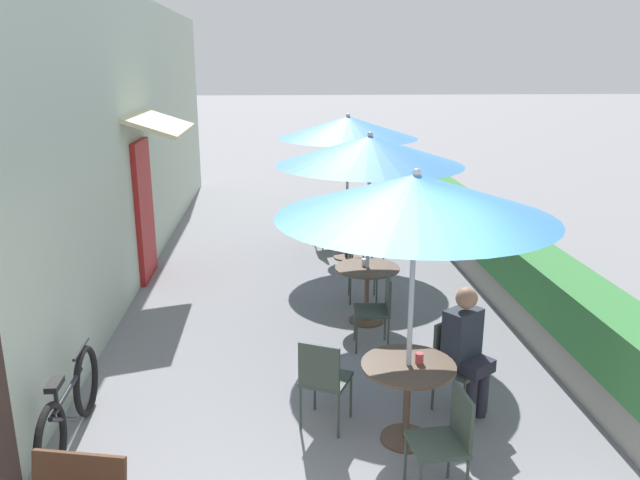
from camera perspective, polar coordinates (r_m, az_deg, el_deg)
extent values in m
cube|color=#B2C1AD|center=(10.27, -16.35, 9.17)|extent=(0.24, 13.53, 4.20)
cube|color=maroon|center=(9.75, -15.76, 2.60)|extent=(0.08, 0.96, 2.10)
cube|color=beige|center=(9.49, -14.49, 10.31)|extent=(0.78, 1.80, 0.30)
cube|color=gray|center=(10.78, 13.09, -0.49)|extent=(0.44, 12.53, 0.45)
cube|color=#387A3D|center=(10.65, 13.26, 2.11)|extent=(0.60, 11.91, 0.56)
cylinder|color=brown|center=(5.82, 7.81, -17.52)|extent=(0.44, 0.44, 0.02)
cylinder|color=brown|center=(5.63, 7.94, -14.51)|extent=(0.06, 0.06, 0.71)
cylinder|color=brown|center=(5.46, 8.09, -11.31)|extent=(0.81, 0.81, 0.02)
cylinder|color=#B7B7BC|center=(5.27, 8.28, -7.05)|extent=(0.04, 0.04, 2.32)
cone|color=#387ABC|center=(4.96, 8.75, 4.02)|extent=(2.24, 2.24, 0.35)
sphere|color=#B7B7BC|center=(4.93, 8.84, 6.12)|extent=(0.07, 0.07, 0.07)
cube|color=#384238|center=(6.10, 12.83, -11.34)|extent=(0.56, 0.56, 0.04)
cube|color=#384238|center=(6.11, 11.58, -9.02)|extent=(0.33, 0.25, 0.42)
cylinder|color=#384238|center=(5.99, 13.00, -14.37)|extent=(0.02, 0.02, 0.45)
cylinder|color=#384238|center=(6.24, 15.08, -13.17)|extent=(0.02, 0.02, 0.45)
cylinder|color=#384238|center=(6.18, 10.30, -13.18)|extent=(0.02, 0.02, 0.45)
cylinder|color=#384238|center=(6.43, 12.43, -12.08)|extent=(0.02, 0.02, 0.45)
cylinder|color=#23232D|center=(6.05, 13.60, -13.94)|extent=(0.11, 0.11, 0.47)
cylinder|color=#23232D|center=(6.17, 14.53, -13.41)|extent=(0.11, 0.11, 0.47)
cube|color=#23232D|center=(6.02, 13.57, -10.93)|extent=(0.45, 0.47, 0.12)
cube|color=#282D38|center=(5.97, 12.88, -8.46)|extent=(0.40, 0.38, 0.50)
sphere|color=#A87556|center=(5.82, 13.26, -5.19)|extent=(0.20, 0.20, 0.20)
cube|color=#384238|center=(5.77, 0.56, -12.60)|extent=(0.53, 0.53, 0.04)
cube|color=#384238|center=(5.51, -0.10, -11.55)|extent=(0.36, 0.18, 0.42)
cylinder|color=#384238|center=(5.97, 2.84, -14.00)|extent=(0.02, 0.02, 0.45)
cylinder|color=#384238|center=(6.08, -0.49, -13.42)|extent=(0.02, 0.02, 0.45)
cylinder|color=#384238|center=(5.68, 1.69, -15.71)|extent=(0.02, 0.02, 0.45)
cylinder|color=#384238|center=(5.79, -1.81, -15.05)|extent=(0.02, 0.02, 0.45)
cube|color=#384238|center=(4.99, 10.63, -17.88)|extent=(0.44, 0.44, 0.04)
cube|color=#384238|center=(4.94, 12.86, -15.53)|extent=(0.07, 0.38, 0.42)
cylinder|color=#384238|center=(5.21, 7.82, -19.15)|extent=(0.02, 0.02, 0.45)
cylinder|color=#384238|center=(5.31, 11.74, -18.57)|extent=(0.02, 0.02, 0.45)
cylinder|color=#B73D3D|center=(5.47, 9.07, -10.61)|extent=(0.07, 0.07, 0.09)
cylinder|color=brown|center=(8.09, 4.24, -7.34)|extent=(0.44, 0.44, 0.02)
cylinder|color=brown|center=(7.95, 4.29, -4.99)|extent=(0.06, 0.06, 0.71)
cylinder|color=brown|center=(7.83, 4.34, -2.58)|extent=(0.81, 0.81, 0.02)
cylinder|color=#B7B7BC|center=(7.70, 4.41, 0.53)|extent=(0.04, 0.04, 2.32)
cone|color=#387ABC|center=(7.50, 4.58, 8.18)|extent=(2.24, 2.24, 0.35)
sphere|color=#B7B7BC|center=(7.47, 4.61, 9.58)|extent=(0.07, 0.07, 0.07)
cube|color=#384238|center=(8.62, 3.94, -2.70)|extent=(0.43, 0.43, 0.04)
cube|color=#384238|center=(8.55, 2.73, -1.37)|extent=(0.06, 0.38, 0.42)
cylinder|color=#384238|center=(8.54, 5.20, -4.51)|extent=(0.02, 0.02, 0.45)
cylinder|color=#384238|center=(8.88, 5.00, -3.70)|extent=(0.02, 0.02, 0.45)
cylinder|color=#384238|center=(8.52, 2.79, -4.52)|extent=(0.02, 0.02, 0.45)
cylinder|color=#384238|center=(8.86, 2.68, -3.71)|extent=(0.02, 0.02, 0.45)
cube|color=#384238|center=(7.23, 4.73, -6.49)|extent=(0.43, 0.43, 0.04)
cube|color=#384238|center=(7.17, 6.25, -4.92)|extent=(0.06, 0.38, 0.42)
cylinder|color=#384238|center=(7.47, 3.20, -7.57)|extent=(0.02, 0.02, 0.45)
cylinder|color=#384238|center=(7.14, 3.35, -8.72)|extent=(0.02, 0.02, 0.45)
cylinder|color=#384238|center=(7.50, 5.97, -7.54)|extent=(0.02, 0.02, 0.45)
cylinder|color=#384238|center=(7.17, 6.26, -8.68)|extent=(0.02, 0.02, 0.45)
cylinder|color=white|center=(7.87, 4.07, -2.03)|extent=(0.07, 0.07, 0.09)
cylinder|color=brown|center=(10.60, 2.43, -1.57)|extent=(0.44, 0.44, 0.02)
cylinder|color=brown|center=(10.50, 2.45, 0.28)|extent=(0.06, 0.06, 0.71)
cylinder|color=brown|center=(10.41, 2.47, 2.15)|extent=(0.81, 0.81, 0.02)
cylinder|color=#B7B7BC|center=(10.31, 2.50, 4.53)|extent=(0.04, 0.04, 2.32)
cone|color=#387ABC|center=(10.16, 2.57, 10.26)|extent=(2.24, 2.24, 0.35)
sphere|color=#B7B7BC|center=(10.14, 2.59, 11.30)|extent=(0.07, 0.07, 0.07)
cube|color=#384238|center=(9.84, 4.42, -0.32)|extent=(0.52, 0.52, 0.04)
cube|color=#384238|center=(9.87, 5.39, 0.97)|extent=(0.16, 0.37, 0.42)
cylinder|color=#384238|center=(9.98, 2.99, -1.42)|extent=(0.02, 0.02, 0.45)
cylinder|color=#384238|center=(9.68, 3.97, -2.00)|extent=(0.02, 0.02, 0.45)
cylinder|color=#384238|center=(10.14, 4.80, -1.17)|extent=(0.02, 0.02, 0.45)
cylinder|color=#384238|center=(9.85, 5.82, -1.73)|extent=(0.02, 0.02, 0.45)
cube|color=#384238|center=(11.12, 0.71, 1.64)|extent=(0.52, 0.52, 0.04)
cube|color=#384238|center=(11.00, -0.15, 2.60)|extent=(0.16, 0.37, 0.42)
cylinder|color=#384238|center=(11.10, 1.95, 0.40)|extent=(0.02, 0.02, 0.45)
cylinder|color=#384238|center=(11.41, 1.14, 0.84)|extent=(0.02, 0.02, 0.45)
cylinder|color=#384238|center=(10.95, 0.26, 0.19)|extent=(0.02, 0.02, 0.45)
cylinder|color=#384238|center=(11.26, -0.51, 0.64)|extent=(0.02, 0.02, 0.45)
cylinder|color=teal|center=(10.40, 2.14, 2.47)|extent=(0.07, 0.07, 0.09)
torus|color=black|center=(6.38, -20.60, -11.96)|extent=(0.07, 0.66, 0.66)
torus|color=black|center=(5.54, -23.38, -16.78)|extent=(0.07, 0.66, 0.66)
cylinder|color=black|center=(5.87, -22.06, -12.66)|extent=(0.06, 0.79, 0.04)
cylinder|color=black|center=(5.80, -22.39, -14.92)|extent=(0.05, 0.58, 0.38)
cylinder|color=black|center=(5.59, -22.98, -13.11)|extent=(0.04, 0.04, 0.23)
cube|color=black|center=(5.54, -23.11, -12.06)|extent=(0.10, 0.22, 0.05)
cylinder|color=black|center=(6.19, -21.01, -9.28)|extent=(0.04, 0.46, 0.03)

